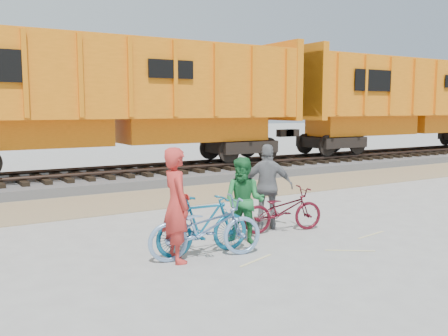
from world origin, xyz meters
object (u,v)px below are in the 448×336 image
at_px(hopper_car_center, 114,95).
at_px(bicycle_maroon, 283,210).
at_px(bicycle_teal, 203,225).
at_px(person_man, 244,201).
at_px(bicycle_blue, 206,228).
at_px(person_solo, 176,205).
at_px(hopper_car_right, 408,99).
at_px(person_woman, 268,187).

height_order(hopper_car_center, bicycle_maroon, hopper_car_center).
height_order(bicycle_teal, person_man, person_man).
distance_m(bicycle_blue, person_solo, 0.67).
bearing_deg(bicycle_maroon, bicycle_blue, 120.54).
xyz_separation_m(hopper_car_right, person_man, (-15.50, -8.81, -2.17)).
bearing_deg(bicycle_blue, person_woman, -50.50).
bearing_deg(person_man, person_solo, -118.72).
height_order(hopper_car_right, bicycle_maroon, hopper_car_right).
distance_m(bicycle_blue, person_man, 1.18).
bearing_deg(hopper_car_center, person_solo, -102.80).
height_order(bicycle_blue, person_man, person_man).
xyz_separation_m(hopper_car_center, bicycle_teal, (-1.50, -9.01, -2.47)).
bearing_deg(person_woman, hopper_car_right, -114.57).
bearing_deg(bicycle_maroon, bicycle_teal, 116.05).
height_order(bicycle_maroon, person_man, person_man).
bearing_deg(person_man, bicycle_blue, -108.86).
height_order(bicycle_maroon, person_solo, person_solo).
distance_m(bicycle_blue, bicycle_teal, 0.22).
bearing_deg(person_solo, bicycle_blue, -95.79).
relative_size(hopper_car_center, bicycle_teal, 7.92).
xyz_separation_m(bicycle_teal, person_woman, (2.12, 0.98, 0.38)).
xyz_separation_m(hopper_car_center, person_solo, (-2.07, -9.12, -2.04)).
height_order(bicycle_blue, bicycle_maroon, bicycle_blue).
xyz_separation_m(bicycle_maroon, person_solo, (-2.79, -0.69, 0.50)).
xyz_separation_m(hopper_car_right, person_solo, (-17.07, -9.12, -2.04)).
relative_size(bicycle_teal, person_man, 1.06).
distance_m(bicycle_maroon, person_solo, 2.92).
distance_m(bicycle_teal, bicycle_maroon, 2.30).
xyz_separation_m(bicycle_maroon, person_man, (-1.22, -0.38, 0.37)).
bearing_deg(person_solo, hopper_car_right, -56.37).
relative_size(hopper_car_center, person_solo, 7.21).
bearing_deg(person_man, bicycle_maroon, 67.13).
xyz_separation_m(person_man, person_woman, (1.12, 0.78, 0.08)).
distance_m(hopper_car_center, person_woman, 8.32).
distance_m(hopper_car_right, bicycle_blue, 19.12).
relative_size(hopper_car_right, bicycle_blue, 6.92).
xyz_separation_m(person_solo, person_man, (1.57, 0.31, -0.14)).
relative_size(bicycle_blue, bicycle_maroon, 1.14).
bearing_deg(bicycle_blue, bicycle_teal, -6.73).
bearing_deg(bicycle_maroon, hopper_car_center, 16.34).
bearing_deg(hopper_car_center, bicycle_teal, -99.48).
relative_size(bicycle_teal, bicycle_maroon, 1.00).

